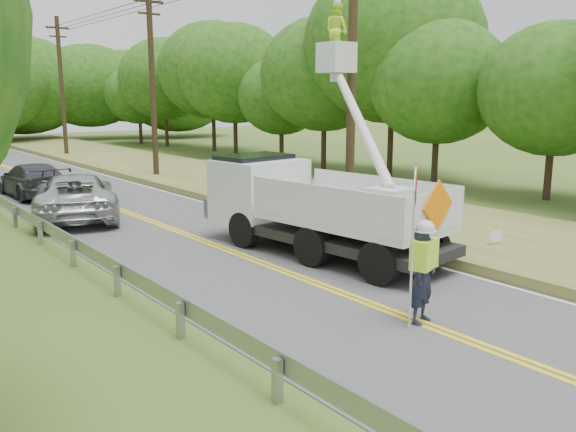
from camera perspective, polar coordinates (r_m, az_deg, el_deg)
ground at (r=11.30m, az=19.54°, el=-12.33°), size 140.00×140.00×0.00m
road at (r=21.78m, az=-13.06°, el=-0.53°), size 7.20×96.00×0.03m
guardrail at (r=21.23m, az=-24.04°, el=-0.06°), size 0.18×48.00×0.77m
utility_poles at (r=26.37m, az=-6.34°, el=13.24°), size 1.60×43.30×10.00m
tall_grass_verge at (r=25.49m, az=1.52°, el=1.81°), size 7.00×96.00×0.30m
treeline_right at (r=38.39m, az=1.88°, el=13.92°), size 9.82×53.25×11.57m
flagger at (r=11.87m, az=12.93°, el=-4.94°), size 1.16×0.64×3.15m
bucket_truck at (r=17.45m, az=1.12°, el=2.29°), size 4.50×7.80×7.30m
suv_silver at (r=23.00m, az=-19.85°, el=1.83°), size 4.44×6.51×1.66m
suv_darkgrey at (r=28.83m, az=-23.49°, el=3.23°), size 2.24×5.22×1.50m
yard_sign at (r=17.79m, az=19.41°, el=-2.00°), size 0.47×0.08×0.68m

